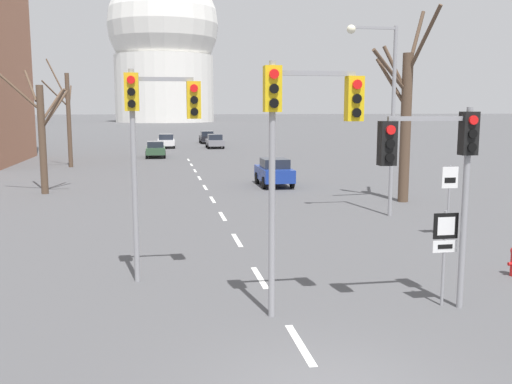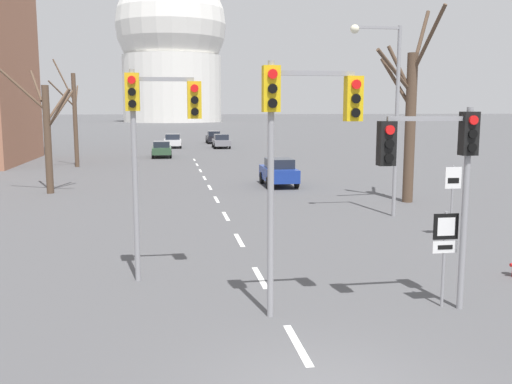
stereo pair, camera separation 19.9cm
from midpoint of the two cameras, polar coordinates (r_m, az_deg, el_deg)
The scene contains 25 objects.
lane_stripe_0 at distance 11.56m, azimuth 3.92°, elevation -14.95°, with size 0.16×2.00×0.01m, color silver.
lane_stripe_1 at distance 15.71m, azimuth -0.00°, elevation -8.54°, with size 0.16×2.00×0.01m, color silver.
lane_stripe_2 at distance 20.01m, azimuth -2.20°, elevation -4.82°, with size 0.16×2.00×0.01m, color silver.
lane_stripe_3 at distance 24.38m, azimuth -3.60°, elevation -2.43°, with size 0.16×2.00×0.01m, color silver.
lane_stripe_4 at distance 28.79m, azimuth -4.57°, elevation -0.76°, with size 0.16×2.00×0.01m, color silver.
lane_stripe_5 at distance 33.22m, azimuth -5.28°, elevation 0.46°, with size 0.16×2.00×0.01m, color silver.
lane_stripe_6 at distance 37.67m, azimuth -5.82°, elevation 1.40°, with size 0.16×2.00×0.01m, color silver.
lane_stripe_7 at distance 42.13m, azimuth -6.25°, elevation 2.13°, with size 0.16×2.00×0.01m, color silver.
lane_stripe_8 at distance 46.60m, azimuth -6.60°, elevation 2.73°, with size 0.16×2.00×0.01m, color silver.
lane_stripe_9 at distance 51.08m, azimuth -6.88°, elevation 3.22°, with size 0.16×2.00×0.01m, color silver.
traffic_signal_near_right at distance 13.21m, azimuth 17.43°, elevation 3.27°, with size 2.26×0.34×4.60m.
traffic_signal_near_left at distance 15.05m, azimuth -10.59°, elevation 6.87°, with size 1.93×0.34×5.56m.
traffic_signal_centre_tall at distance 12.25m, azimuth 3.98°, elevation 6.68°, with size 2.16×0.34×5.56m.
route_sign_post at distance 13.83m, azimuth 17.98°, elevation -4.79°, with size 0.60×0.08×2.25m.
speed_limit_sign at distance 21.24m, azimuth 18.52°, elevation 0.31°, with size 0.60×0.08×2.58m.
street_lamp_right at distance 24.53m, azimuth 12.49°, elevation 8.92°, with size 2.18×0.36×7.90m.
sedan_near_left at distance 54.07m, azimuth -10.12°, elevation 4.26°, with size 1.81×4.13×1.50m.
sedan_near_right at distance 66.66m, azimuth -9.07°, elevation 5.08°, with size 1.97×4.17×1.60m.
sedan_mid_centre at distance 74.93m, azimuth -5.01°, elevation 5.50°, with size 1.82×4.59×1.58m.
sedan_far_left at distance 65.73m, azimuth -4.23°, elevation 5.10°, with size 1.88×4.23×1.58m.
sedan_far_right at distance 33.66m, azimuth 1.66°, elevation 2.04°, with size 1.82×3.81×1.64m.
bare_tree_left_near at distance 46.65m, azimuth -18.43°, elevation 7.19°, with size 1.89×3.00×8.36m.
bare_tree_right_near at distance 28.62m, azimuth 14.51°, elevation 7.48°, with size 3.40×3.17×9.27m.
bare_tree_left_far at distance 32.59m, azimuth -20.79°, elevation 5.78°, with size 3.83×3.41×6.69m.
capitol_dome at distance 191.97m, azimuth -9.25°, elevation 14.23°, with size 35.39×35.39×49.98m.
Camera 1 is at (-2.65, -8.20, 4.59)m, focal length 40.00 mm.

